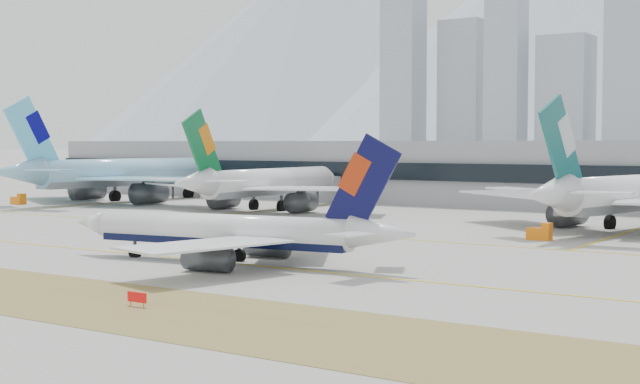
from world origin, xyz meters
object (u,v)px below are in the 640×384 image
Objects in this scene: taxiing_airliner at (234,232)px; widebody_eva at (265,184)px; widebody_korean at (122,175)px; widebody_cathay at (628,196)px; terminal at (545,173)px.

taxiing_airliner is 0.78× the size of widebody_eva.
widebody_korean is 1.17× the size of widebody_cathay.
taxiing_airliner reaches higher than terminal.
terminal is at bearing 44.08° from widebody_cathay.
widebody_korean is 122.56m from widebody_cathay.
widebody_korean is at bearing -152.03° from terminal.
taxiing_airliner is 0.17× the size of terminal.
terminal is (89.90, 47.74, 0.78)m from widebody_korean.
taxiing_airliner is 0.67× the size of widebody_korean.
widebody_cathay reaches higher than widebody_eva.
widebody_eva is 67.07m from terminal.
widebody_cathay is (29.19, 67.17, 2.03)m from taxiing_airliner.
widebody_cathay is (122.45, -5.12, -0.89)m from widebody_korean.
terminal is (-3.36, 120.03, 3.69)m from taxiing_airliner.
widebody_eva is 0.21× the size of terminal.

